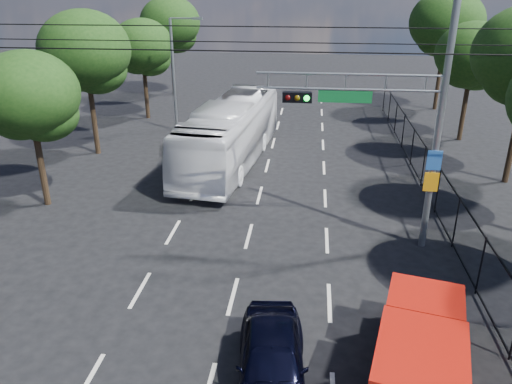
# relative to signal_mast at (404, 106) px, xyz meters

# --- Properties ---
(lane_markings) EXTENTS (6.12, 38.00, 0.01)m
(lane_markings) POSITION_rel_signal_mast_xyz_m (-5.28, 6.01, -5.24)
(lane_markings) COLOR beige
(lane_markings) RESTS_ON ground
(signal_mast) EXTENTS (6.43, 0.39, 9.50)m
(signal_mast) POSITION_rel_signal_mast_xyz_m (0.00, 0.00, 0.00)
(signal_mast) COLOR slate
(signal_mast) RESTS_ON ground
(streetlight_left) EXTENTS (2.09, 0.22, 7.08)m
(streetlight_left) POSITION_rel_signal_mast_xyz_m (-11.62, 14.01, -1.30)
(streetlight_left) COLOR slate
(streetlight_left) RESTS_ON ground
(utility_wires) EXTENTS (22.00, 5.04, 0.74)m
(utility_wires) POSITION_rel_signal_mast_xyz_m (-5.28, 0.84, 1.99)
(utility_wires) COLOR black
(utility_wires) RESTS_ON ground
(fence_right) EXTENTS (0.06, 34.03, 2.00)m
(fence_right) POSITION_rel_signal_mast_xyz_m (2.32, 4.18, -4.21)
(fence_right) COLOR black
(fence_right) RESTS_ON ground
(tree_right_d) EXTENTS (4.32, 4.32, 7.02)m
(tree_right_d) POSITION_rel_signal_mast_xyz_m (6.13, 14.03, -0.39)
(tree_right_d) COLOR black
(tree_right_d) RESTS_ON ground
(tree_right_e) EXTENTS (5.28, 5.28, 8.58)m
(tree_right_e) POSITION_rel_signal_mast_xyz_m (6.33, 22.03, 0.69)
(tree_right_e) COLOR black
(tree_right_e) RESTS_ON ground
(tree_left_b) EXTENTS (4.08, 4.08, 6.63)m
(tree_left_b) POSITION_rel_signal_mast_xyz_m (-14.47, 2.03, -0.66)
(tree_left_b) COLOR black
(tree_left_b) RESTS_ON ground
(tree_left_c) EXTENTS (4.80, 4.80, 7.80)m
(tree_left_c) POSITION_rel_signal_mast_xyz_m (-15.07, 9.03, 0.15)
(tree_left_c) COLOR black
(tree_left_c) RESTS_ON ground
(tree_left_d) EXTENTS (4.20, 4.20, 6.83)m
(tree_left_d) POSITION_rel_signal_mast_xyz_m (-14.67, 17.03, -0.52)
(tree_left_d) COLOR black
(tree_left_d) RESTS_ON ground
(tree_left_e) EXTENTS (4.92, 4.92, 7.99)m
(tree_left_e) POSITION_rel_signal_mast_xyz_m (-14.87, 25.03, 0.29)
(tree_left_e) COLOR black
(tree_left_e) RESTS_ON ground
(red_pickup) EXTENTS (3.06, 5.57, 1.97)m
(red_pickup) POSITION_rel_signal_mast_xyz_m (-0.31, -7.23, -4.19)
(red_pickup) COLOR black
(red_pickup) RESTS_ON ground
(navy_hatchback) EXTENTS (2.03, 4.28, 1.42)m
(navy_hatchback) POSITION_rel_signal_mast_xyz_m (-3.78, -7.53, -4.53)
(navy_hatchback) COLOR black
(navy_hatchback) RESTS_ON ground
(white_bus) EXTENTS (4.12, 12.20, 3.33)m
(white_bus) POSITION_rel_signal_mast_xyz_m (-7.28, 8.27, -3.58)
(white_bus) COLOR white
(white_bus) RESTS_ON ground
(white_van) EXTENTS (1.52, 3.93, 1.28)m
(white_van) POSITION_rel_signal_mast_xyz_m (-10.28, 10.77, -4.60)
(white_van) COLOR silver
(white_van) RESTS_ON ground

